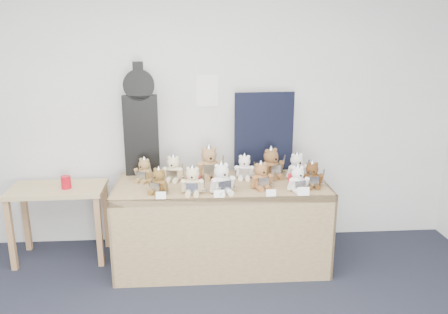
{
  "coord_description": "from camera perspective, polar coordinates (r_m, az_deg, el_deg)",
  "views": [
    {
      "loc": [
        0.38,
        -1.72,
        2.02
      ],
      "look_at": [
        0.63,
        1.85,
        1.04
      ],
      "focal_mm": 35.0,
      "sensor_mm": 36.0,
      "label": 1
    }
  ],
  "objects": [
    {
      "name": "teddy_front_far_left",
      "position": [
        3.64,
        -8.52,
        -3.23
      ],
      "size": [
        0.2,
        0.2,
        0.24
      ],
      "rotation": [
        0.0,
        0.0,
        -0.54
      ],
      "color": "brown",
      "rests_on": "display_table"
    },
    {
      "name": "teddy_back_end",
      "position": [
        4.02,
        9.51,
        -1.32
      ],
      "size": [
        0.23,
        0.2,
        0.27
      ],
      "rotation": [
        0.0,
        0.0,
        0.25
      ],
      "color": "white",
      "rests_on": "display_table"
    },
    {
      "name": "teddy_back_right",
      "position": [
        4.01,
        6.19,
        -0.96
      ],
      "size": [
        0.26,
        0.25,
        0.32
      ],
      "rotation": [
        0.0,
        0.0,
        0.48
      ],
      "color": "brown",
      "rests_on": "display_table"
    },
    {
      "name": "teddy_front_centre",
      "position": [
        3.59,
        -0.29,
        -2.96
      ],
      "size": [
        0.24,
        0.23,
        0.29
      ],
      "rotation": [
        0.0,
        0.0,
        0.34
      ],
      "color": "silver",
      "rests_on": "display_table"
    },
    {
      "name": "teddy_front_far_right",
      "position": [
        3.7,
        9.61,
        -2.94
      ],
      "size": [
        0.21,
        0.19,
        0.25
      ],
      "rotation": [
        0.0,
        0.0,
        0.21
      ],
      "color": "white",
      "rests_on": "display_table"
    },
    {
      "name": "teddy_front_end",
      "position": [
        3.82,
        11.42,
        -2.42
      ],
      "size": [
        0.2,
        0.16,
        0.25
      ],
      "rotation": [
        0.0,
        0.0,
        0.01
      ],
      "color": "#53351C",
      "rests_on": "display_table"
    },
    {
      "name": "side_table",
      "position": [
        4.31,
        -20.81,
        -5.26
      ],
      "size": [
        0.86,
        0.49,
        0.7
      ],
      "rotation": [
        0.0,
        0.0,
        0.02
      ],
      "color": "tan",
      "rests_on": "floor"
    },
    {
      "name": "display_table",
      "position": [
        3.86,
        -0.27,
        -6.1
      ],
      "size": [
        1.87,
        0.79,
        0.78
      ],
      "rotation": [
        0.0,
        0.0,
        -0.0
      ],
      "color": "olive",
      "rests_on": "floor"
    },
    {
      "name": "teddy_back_centre_right",
      "position": [
        3.98,
        2.68,
        -1.4
      ],
      "size": [
        0.2,
        0.18,
        0.25
      ],
      "rotation": [
        0.0,
        0.0,
        -0.14
      ],
      "color": "white",
      "rests_on": "display_table"
    },
    {
      "name": "navy_board",
      "position": [
        4.16,
        5.25,
        3.25
      ],
      "size": [
        0.57,
        0.07,
        0.76
      ],
      "primitive_type": "cube",
      "rotation": [
        0.0,
        0.0,
        0.08
      ],
      "color": "black",
      "rests_on": "display_table"
    },
    {
      "name": "teddy_front_left",
      "position": [
        3.59,
        -4.13,
        -3.22
      ],
      "size": [
        0.21,
        0.18,
        0.26
      ],
      "rotation": [
        0.0,
        0.0,
        -0.08
      ],
      "color": "beige",
      "rests_on": "display_table"
    },
    {
      "name": "entry_card_b",
      "position": [
        3.51,
        -0.64,
        -4.83
      ],
      "size": [
        0.09,
        0.02,
        0.06
      ],
      "primitive_type": "cube",
      "rotation": [
        -0.24,
        0.0,
        -0.0
      ],
      "color": "white",
      "rests_on": "display_table"
    },
    {
      "name": "red_cup",
      "position": [
        4.19,
        -19.93,
        -3.11
      ],
      "size": [
        0.09,
        0.09,
        0.12
      ],
      "primitive_type": "cylinder",
      "color": "#B60C1B",
      "rests_on": "side_table"
    },
    {
      "name": "guitar_case",
      "position": [
        4.08,
        -10.83,
        4.67
      ],
      "size": [
        0.32,
        0.12,
        1.04
      ],
      "rotation": [
        0.0,
        0.0,
        0.09
      ],
      "color": "black",
      "rests_on": "display_table"
    },
    {
      "name": "teddy_back_left",
      "position": [
        3.94,
        -6.61,
        -1.61
      ],
      "size": [
        0.21,
        0.19,
        0.26
      ],
      "rotation": [
        0.0,
        0.0,
        -0.24
      ],
      "color": "beige",
      "rests_on": "display_table"
    },
    {
      "name": "teddy_front_right",
      "position": [
        3.72,
        4.86,
        -2.59
      ],
      "size": [
        0.22,
        0.2,
        0.26
      ],
      "rotation": [
        0.0,
        0.0,
        0.28
      ],
      "color": "#936037",
      "rests_on": "display_table"
    },
    {
      "name": "entry_card_d",
      "position": [
        3.61,
        10.34,
        -4.44
      ],
      "size": [
        0.1,
        0.02,
        0.07
      ],
      "primitive_type": "cube",
      "rotation": [
        -0.24,
        0.0,
        -0.0
      ],
      "color": "white",
      "rests_on": "display_table"
    },
    {
      "name": "room_shell",
      "position": [
        4.24,
        -2.21,
        8.61
      ],
      "size": [
        6.0,
        6.0,
        6.0
      ],
      "color": "silver",
      "rests_on": "floor"
    },
    {
      "name": "entry_card_a",
      "position": [
        3.52,
        -8.24,
        -4.98
      ],
      "size": [
        0.08,
        0.02,
        0.06
      ],
      "primitive_type": "cube",
      "rotation": [
        -0.24,
        0.0,
        -0.0
      ],
      "color": "white",
      "rests_on": "display_table"
    },
    {
      "name": "teddy_back_centre_left",
      "position": [
        3.99,
        -1.94,
        -0.87
      ],
      "size": [
        0.28,
        0.24,
        0.33
      ],
      "rotation": [
        0.0,
        0.0,
        0.16
      ],
      "color": "#A17C50",
      "rests_on": "display_table"
    },
    {
      "name": "teddy_back_far_left",
      "position": [
        3.96,
        -10.37,
        -1.79
      ],
      "size": [
        0.19,
        0.2,
        0.24
      ],
      "rotation": [
        0.0,
        0.0,
        -0.51
      ],
      "color": "olive",
      "rests_on": "display_table"
    },
    {
      "name": "entry_card_c",
      "position": [
        3.56,
        6.16,
        -4.68
      ],
      "size": [
        0.08,
        0.02,
        0.06
      ],
      "primitive_type": "cube",
      "rotation": [
        -0.24,
        0.0,
        -0.0
      ],
      "color": "white",
      "rests_on": "display_table"
    }
  ]
}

